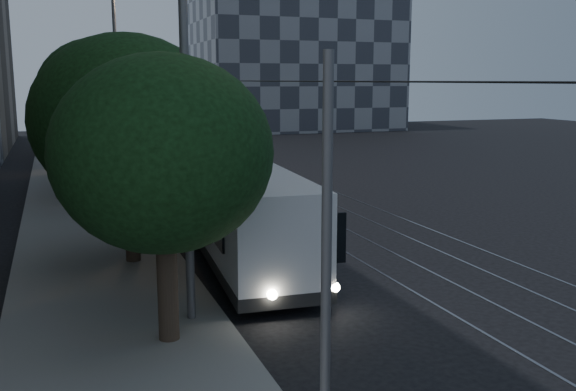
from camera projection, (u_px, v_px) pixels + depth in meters
The scene contains 19 objects.
ground at pixel (354, 263), 20.03m from camera, with size 120.00×120.00×0.00m, color black.
sidewalk at pixel (77, 180), 35.98m from camera, with size 5.00×90.00×0.15m, color gray.
tram_rails at pixel (248, 173), 39.37m from camera, with size 4.52×90.00×0.02m.
overhead_wires at pixel (121, 119), 36.23m from camera, with size 2.23×90.00×6.00m.
building_distant_right at pixel (289, 25), 74.82m from camera, with size 22.00×18.00×24.00m, color #353943.
trolleybus at pixel (238, 208), 20.38m from camera, with size 3.21×11.71×5.63m.
pickup_silver at pixel (170, 202), 25.98m from camera, with size 2.45×5.31×1.48m, color #A0A2A7.
car_white_a at pixel (176, 180), 31.83m from camera, with size 1.76×4.38×1.49m, color #BCBDC0.
car_white_b at pixel (138, 161), 39.58m from camera, with size 1.94×4.77×1.38m, color silver.
car_white_c at pixel (152, 157), 41.65m from camera, with size 1.50×4.30×1.42m, color silver.
car_white_d at pixel (115, 144), 50.67m from camera, with size 1.49×3.70×1.26m, color white.
tree_0 at pixel (163, 154), 13.07m from camera, with size 4.54×4.54×6.19m.
tree_1 at pixel (127, 120), 18.99m from camera, with size 5.66×5.66×7.01m.
tree_2 at pixel (100, 94), 29.15m from camera, with size 5.58×5.58×7.53m.
tree_3 at pixel (93, 99), 34.06m from camera, with size 4.48×4.48×6.66m.
tree_4 at pixel (88, 107), 40.09m from camera, with size 4.45×4.45×5.97m.
tree_5 at pixel (81, 95), 47.97m from camera, with size 5.10×5.10×6.83m.
streetlamp_near at pixel (203, 82), 14.17m from camera, with size 2.25×0.44×9.18m.
streetlamp_far at pixel (124, 58), 34.63m from camera, with size 2.72×0.44×11.41m.
Camera 1 is at (-8.56, -17.47, 5.62)m, focal length 40.00 mm.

